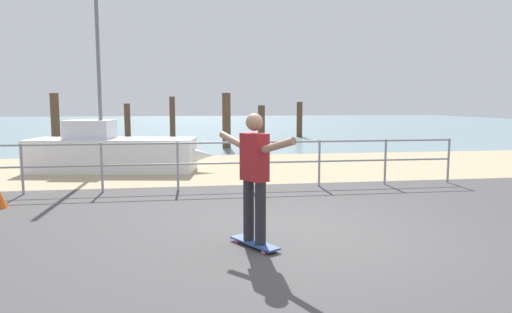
# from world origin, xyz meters

# --- Properties ---
(ground_plane) EXTENTS (24.00, 10.00, 0.04)m
(ground_plane) POSITION_xyz_m (0.00, -1.00, 0.00)
(ground_plane) COLOR #474444
(ground_plane) RESTS_ON ground
(beach_strip) EXTENTS (24.00, 6.00, 0.04)m
(beach_strip) POSITION_xyz_m (0.00, 7.00, 0.00)
(beach_strip) COLOR tan
(beach_strip) RESTS_ON ground
(sea_surface) EXTENTS (72.00, 50.00, 0.04)m
(sea_surface) POSITION_xyz_m (0.00, 35.00, 0.00)
(sea_surface) COLOR #75939E
(sea_surface) RESTS_ON ground
(railing_fence) EXTENTS (10.88, 0.05, 1.05)m
(railing_fence) POSITION_xyz_m (-1.05, 3.60, 0.70)
(railing_fence) COLOR gray
(railing_fence) RESTS_ON ground
(sailboat) EXTENTS (5.06, 2.08, 5.30)m
(sailboat) POSITION_xyz_m (-3.47, 6.66, 0.52)
(sailboat) COLOR silver
(sailboat) RESTS_ON ground
(skateboard) EXTENTS (0.58, 0.79, 0.08)m
(skateboard) POSITION_xyz_m (-0.78, -0.46, 0.07)
(skateboard) COLOR #334C8C
(skateboard) RESTS_ON ground
(skateboarder) EXTENTS (0.81, 1.29, 1.65)m
(skateboarder) POSITION_xyz_m (-0.78, -0.46, 1.02)
(skateboarder) COLOR #26262B
(skateboarder) RESTS_ON skateboard
(groyne_post_0) EXTENTS (0.33, 0.33, 2.25)m
(groyne_post_0) POSITION_xyz_m (-6.76, 12.95, 1.12)
(groyne_post_0) COLOR #513826
(groyne_post_0) RESTS_ON ground
(groyne_post_1) EXTENTS (0.29, 0.29, 1.84)m
(groyne_post_1) POSITION_xyz_m (-4.51, 17.10, 0.92)
(groyne_post_1) COLOR #513826
(groyne_post_1) RESTS_ON ground
(groyne_post_2) EXTENTS (0.25, 0.25, 2.15)m
(groyne_post_2) POSITION_xyz_m (-2.26, 14.93, 1.08)
(groyne_post_2) COLOR #513826
(groyne_post_2) RESTS_ON ground
(groyne_post_3) EXTENTS (0.34, 0.34, 2.27)m
(groyne_post_3) POSITION_xyz_m (-0.01, 12.62, 1.14)
(groyne_post_3) COLOR #513826
(groyne_post_3) RESTS_ON ground
(groyne_post_4) EXTENTS (0.37, 0.37, 1.74)m
(groyne_post_4) POSITION_xyz_m (2.24, 17.50, 0.87)
(groyne_post_4) COLOR #513826
(groyne_post_4) RESTS_ON ground
(groyne_post_5) EXTENTS (0.32, 0.32, 1.93)m
(groyne_post_5) POSITION_xyz_m (4.49, 18.32, 0.96)
(groyne_post_5) COLOR #513826
(groyne_post_5) RESTS_ON ground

